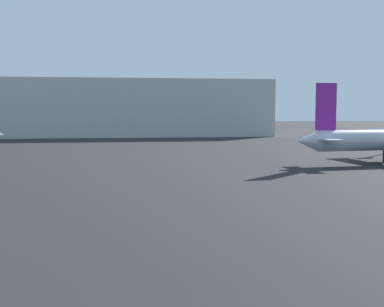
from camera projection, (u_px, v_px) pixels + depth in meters
terminal_building at (104, 108)px, 139.11m from camera, size 91.06×19.85×15.45m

